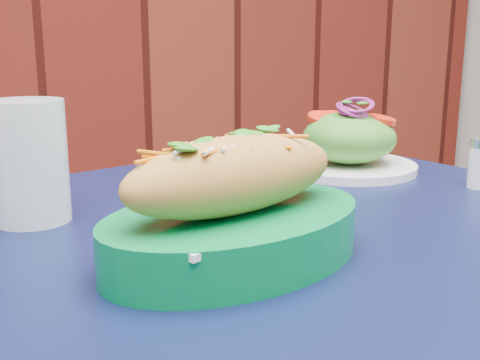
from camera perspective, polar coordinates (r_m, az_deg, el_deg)
name	(u,v)px	position (r m, az deg, el deg)	size (l,w,h in m)	color
cafe_table	(303,305)	(0.67, 6.01, -11.74)	(0.95, 0.95, 0.75)	black
banh_mi_basket	(235,209)	(0.54, -0.50, -2.78)	(0.30, 0.23, 0.12)	#027437
salad_plate	(349,144)	(0.91, 10.28, 3.42)	(0.20, 0.20, 0.11)	white
water_glass	(29,162)	(0.68, -19.37, 1.65)	(0.08, 0.08, 0.13)	silver
salt_shaker	(480,163)	(0.86, 21.83, 1.48)	(0.03, 0.03, 0.07)	white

